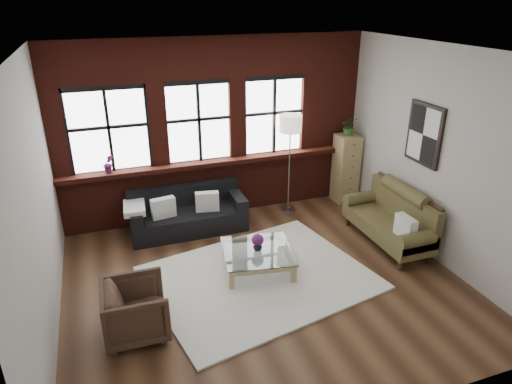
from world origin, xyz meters
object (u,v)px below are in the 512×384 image
object	(u,v)px
drawer_chest	(346,169)
vase	(258,246)
armchair	(136,310)
dark_sofa	(188,212)
floor_lamp	(289,161)
vintage_settee	(388,218)
coffee_table	(258,260)

from	to	relation	value
drawer_chest	vase	bearing A→B (deg)	-144.16
armchair	vase	size ratio (longest dim) A/B	5.43
dark_sofa	floor_lamp	bearing A→B (deg)	4.72
dark_sofa	armchair	xyz separation A→B (m)	(-1.13, -2.41, -0.01)
dark_sofa	armchair	distance (m)	2.66
drawer_chest	vintage_settee	bearing A→B (deg)	-96.50
vase	drawer_chest	world-z (taller)	drawer_chest
vase	dark_sofa	bearing A→B (deg)	114.54
dark_sofa	floor_lamp	world-z (taller)	floor_lamp
armchair	drawer_chest	xyz separation A→B (m)	(4.32, 2.62, 0.33)
drawer_chest	coffee_table	bearing A→B (deg)	-144.16
vintage_settee	armchair	size ratio (longest dim) A/B	2.32
vase	floor_lamp	bearing A→B (deg)	54.46
vase	floor_lamp	distance (m)	2.22
dark_sofa	vase	size ratio (longest dim) A/B	14.02
floor_lamp	coffee_table	bearing A→B (deg)	-125.54
floor_lamp	drawer_chest	bearing A→B (deg)	2.24
drawer_chest	floor_lamp	distance (m)	1.27
coffee_table	floor_lamp	distance (m)	2.29
drawer_chest	floor_lamp	xyz separation A→B (m)	(-1.23, -0.05, 0.33)
coffee_table	armchair	bearing A→B (deg)	-155.70
coffee_table	floor_lamp	world-z (taller)	floor_lamp
dark_sofa	floor_lamp	xyz separation A→B (m)	(1.96, 0.16, 0.65)
vintage_settee	floor_lamp	size ratio (longest dim) A/B	0.88
vintage_settee	dark_sofa	bearing A→B (deg)	152.73
dark_sofa	vase	bearing A→B (deg)	-65.46
vase	floor_lamp	world-z (taller)	floor_lamp
dark_sofa	floor_lamp	size ratio (longest dim) A/B	0.98
vintage_settee	drawer_chest	distance (m)	1.78
dark_sofa	vintage_settee	xyz separation A→B (m)	(2.99, -1.54, 0.12)
armchair	drawer_chest	world-z (taller)	drawer_chest
dark_sofa	drawer_chest	distance (m)	3.21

